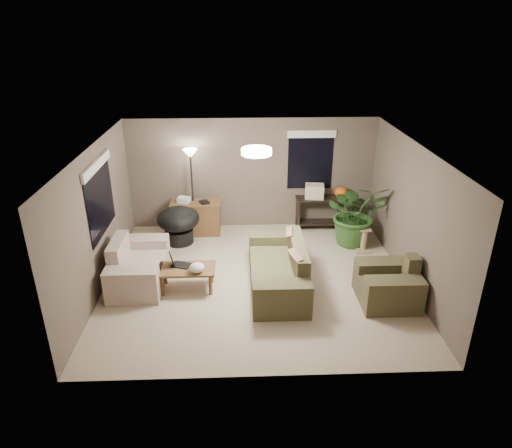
{
  "coord_description": "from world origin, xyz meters",
  "views": [
    {
      "loc": [
        -0.3,
        -7.28,
        4.4
      ],
      "look_at": [
        0.0,
        0.2,
        1.05
      ],
      "focal_mm": 32.0,
      "sensor_mm": 36.0,
      "label": 1
    }
  ],
  "objects_px": {
    "papasan_chair": "(178,223)",
    "floor_lamp": "(191,164)",
    "armchair": "(388,285)",
    "loveseat": "(137,267)",
    "cat_scratching_post": "(364,241)",
    "coffee_table": "(187,271)",
    "desk": "(196,218)",
    "console_table": "(324,210)",
    "main_sofa": "(280,271)",
    "houseplant": "(355,220)"
  },
  "relations": [
    {
      "from": "houseplant",
      "to": "cat_scratching_post",
      "type": "xyz_separation_m",
      "value": [
        0.13,
        -0.34,
        -0.33
      ]
    },
    {
      "from": "main_sofa",
      "to": "houseplant",
      "type": "bearing_deg",
      "value": 43.3
    },
    {
      "from": "main_sofa",
      "to": "desk",
      "type": "height_order",
      "value": "main_sofa"
    },
    {
      "from": "armchair",
      "to": "floor_lamp",
      "type": "xyz_separation_m",
      "value": [
        -3.53,
        2.95,
        1.3
      ]
    },
    {
      "from": "console_table",
      "to": "papasan_chair",
      "type": "relative_size",
      "value": 1.2
    },
    {
      "from": "desk",
      "to": "main_sofa",
      "type": "bearing_deg",
      "value": -53.78
    },
    {
      "from": "coffee_table",
      "to": "loveseat",
      "type": "bearing_deg",
      "value": 162.77
    },
    {
      "from": "floor_lamp",
      "to": "houseplant",
      "type": "relative_size",
      "value": 1.36
    },
    {
      "from": "main_sofa",
      "to": "houseplant",
      "type": "distance_m",
      "value": 2.4
    },
    {
      "from": "desk",
      "to": "console_table",
      "type": "distance_m",
      "value": 2.9
    },
    {
      "from": "loveseat",
      "to": "console_table",
      "type": "distance_m",
      "value": 4.41
    },
    {
      "from": "loveseat",
      "to": "console_table",
      "type": "height_order",
      "value": "loveseat"
    },
    {
      "from": "floor_lamp",
      "to": "houseplant",
      "type": "distance_m",
      "value": 3.7
    },
    {
      "from": "main_sofa",
      "to": "armchair",
      "type": "xyz_separation_m",
      "value": [
        1.8,
        -0.56,
        0.0
      ]
    },
    {
      "from": "main_sofa",
      "to": "loveseat",
      "type": "xyz_separation_m",
      "value": [
        -2.58,
        0.23,
        0.0
      ]
    },
    {
      "from": "console_table",
      "to": "houseplant",
      "type": "distance_m",
      "value": 0.96
    },
    {
      "from": "loveseat",
      "to": "desk",
      "type": "relative_size",
      "value": 1.45
    },
    {
      "from": "papasan_chair",
      "to": "houseplant",
      "type": "relative_size",
      "value": 0.77
    },
    {
      "from": "floor_lamp",
      "to": "loveseat",
      "type": "bearing_deg",
      "value": -111.47
    },
    {
      "from": "desk",
      "to": "floor_lamp",
      "type": "distance_m",
      "value": 1.23
    },
    {
      "from": "coffee_table",
      "to": "papasan_chair",
      "type": "distance_m",
      "value": 1.93
    },
    {
      "from": "console_table",
      "to": "floor_lamp",
      "type": "distance_m",
      "value": 3.18
    },
    {
      "from": "armchair",
      "to": "coffee_table",
      "type": "bearing_deg",
      "value": 171.62
    },
    {
      "from": "coffee_table",
      "to": "console_table",
      "type": "bearing_deg",
      "value": 41.0
    },
    {
      "from": "desk",
      "to": "console_table",
      "type": "xyz_separation_m",
      "value": [
        2.9,
        0.17,
        0.06
      ]
    },
    {
      "from": "coffee_table",
      "to": "cat_scratching_post",
      "type": "distance_m",
      "value": 3.77
    },
    {
      "from": "armchair",
      "to": "coffee_table",
      "type": "relative_size",
      "value": 1.0
    },
    {
      "from": "desk",
      "to": "armchair",
      "type": "bearing_deg",
      "value": -39.36
    },
    {
      "from": "floor_lamp",
      "to": "houseplant",
      "type": "height_order",
      "value": "floor_lamp"
    },
    {
      "from": "loveseat",
      "to": "cat_scratching_post",
      "type": "xyz_separation_m",
      "value": [
        4.44,
        1.07,
        -0.08
      ]
    },
    {
      "from": "cat_scratching_post",
      "to": "coffee_table",
      "type": "bearing_deg",
      "value": -158.91
    },
    {
      "from": "coffee_table",
      "to": "houseplant",
      "type": "height_order",
      "value": "houseplant"
    },
    {
      "from": "floor_lamp",
      "to": "armchair",
      "type": "bearing_deg",
      "value": -39.92
    },
    {
      "from": "armchair",
      "to": "console_table",
      "type": "height_order",
      "value": "armchair"
    },
    {
      "from": "papasan_chair",
      "to": "houseplant",
      "type": "height_order",
      "value": "houseplant"
    },
    {
      "from": "houseplant",
      "to": "papasan_chair",
      "type": "bearing_deg",
      "value": 176.99
    },
    {
      "from": "desk",
      "to": "console_table",
      "type": "height_order",
      "value": "same"
    },
    {
      "from": "loveseat",
      "to": "floor_lamp",
      "type": "height_order",
      "value": "floor_lamp"
    },
    {
      "from": "armchair",
      "to": "papasan_chair",
      "type": "xyz_separation_m",
      "value": [
        -3.81,
        2.4,
        0.17
      ]
    },
    {
      "from": "loveseat",
      "to": "houseplant",
      "type": "bearing_deg",
      "value": 18.05
    },
    {
      "from": "console_table",
      "to": "floor_lamp",
      "type": "bearing_deg",
      "value": -178.83
    },
    {
      "from": "houseplant",
      "to": "main_sofa",
      "type": "bearing_deg",
      "value": -136.7
    },
    {
      "from": "armchair",
      "to": "console_table",
      "type": "xyz_separation_m",
      "value": [
        -0.57,
        3.01,
        0.14
      ]
    },
    {
      "from": "floor_lamp",
      "to": "houseplant",
      "type": "bearing_deg",
      "value": -12.21
    },
    {
      "from": "loveseat",
      "to": "floor_lamp",
      "type": "distance_m",
      "value": 2.66
    },
    {
      "from": "main_sofa",
      "to": "coffee_table",
      "type": "relative_size",
      "value": 2.2
    },
    {
      "from": "armchair",
      "to": "cat_scratching_post",
      "type": "distance_m",
      "value": 1.87
    },
    {
      "from": "coffee_table",
      "to": "floor_lamp",
      "type": "distance_m",
      "value": 2.74
    },
    {
      "from": "cat_scratching_post",
      "to": "main_sofa",
      "type": "bearing_deg",
      "value": -145.1
    },
    {
      "from": "papasan_chair",
      "to": "floor_lamp",
      "type": "bearing_deg",
      "value": 63.32
    }
  ]
}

